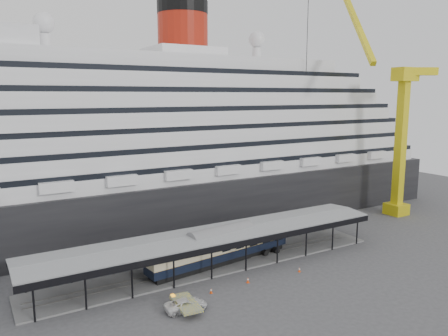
{
  "coord_description": "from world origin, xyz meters",
  "views": [
    {
      "loc": [
        -31.02,
        -49.87,
        25.59
      ],
      "look_at": [
        3.34,
        8.0,
        14.31
      ],
      "focal_mm": 35.0,
      "sensor_mm": 36.0,
      "label": 1
    }
  ],
  "objects": [
    {
      "name": "cruise_ship",
      "position": [
        0.05,
        32.0,
        18.35
      ],
      "size": [
        130.0,
        30.0,
        43.9
      ],
      "color": "black",
      "rests_on": "ground"
    },
    {
      "name": "pullman_carriage",
      "position": [
        1.04,
        5.0,
        2.92
      ],
      "size": [
        24.89,
        6.05,
        24.23
      ],
      "rotation": [
        0.0,
        0.0,
        0.12
      ],
      "color": "black",
      "rests_on": "ground"
    },
    {
      "name": "traffic_cone_right",
      "position": [
        9.38,
        -3.48,
        0.36
      ],
      "size": [
        0.45,
        0.45,
        0.72
      ],
      "rotation": [
        0.0,
        0.0,
        0.26
      ],
      "color": "#F14B0D",
      "rests_on": "ground"
    },
    {
      "name": "ground",
      "position": [
        0.0,
        0.0,
        0.0
      ],
      "size": [
        200.0,
        200.0,
        0.0
      ],
      "primitive_type": "plane",
      "color": "#3E3E40",
      "rests_on": "ground"
    },
    {
      "name": "port_truck",
      "position": [
        -9.97,
        -5.46,
        0.72
      ],
      "size": [
        5.35,
        2.83,
        1.43
      ],
      "primitive_type": "imported",
      "rotation": [
        0.0,
        0.0,
        1.48
      ],
      "color": "silver",
      "rests_on": "ground"
    },
    {
      "name": "platform_canopy",
      "position": [
        0.0,
        5.0,
        2.36
      ],
      "size": [
        56.0,
        9.18,
        5.3
      ],
      "color": "slate",
      "rests_on": "ground"
    },
    {
      "name": "traffic_cone_left",
      "position": [
        -5.13,
        -2.97,
        0.35
      ],
      "size": [
        0.46,
        0.46,
        0.7
      ],
      "rotation": [
        0.0,
        0.0,
        0.36
      ],
      "color": "#E5490C",
      "rests_on": "ground"
    },
    {
      "name": "crane_yellow",
      "position": [
        47.06,
        10.54,
        19.96
      ],
      "size": [
        23.83,
        18.78,
        47.6
      ],
      "color": "gold",
      "rests_on": "ground"
    },
    {
      "name": "traffic_cone_mid",
      "position": [
        0.81,
        -2.74,
        0.4
      ],
      "size": [
        0.44,
        0.44,
        0.8
      ],
      "rotation": [
        0.0,
        0.0,
        -0.06
      ],
      "color": "#E3410C",
      "rests_on": "ground"
    }
  ]
}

